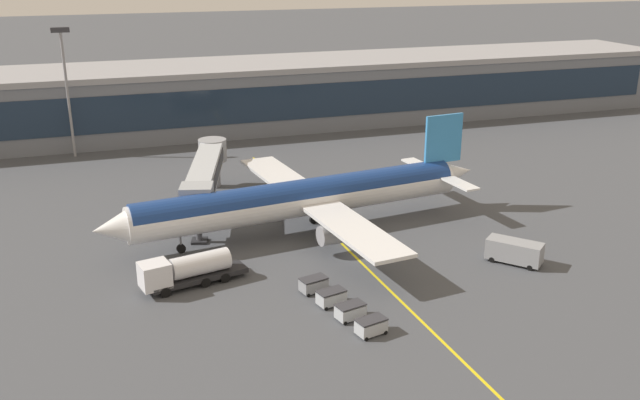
{
  "coord_description": "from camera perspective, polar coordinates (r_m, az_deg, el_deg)",
  "views": [
    {
      "loc": [
        -25.8,
        -65.69,
        31.35
      ],
      "look_at": [
        -1.67,
        6.62,
        4.5
      ],
      "focal_mm": 39.29,
      "sensor_mm": 36.0,
      "label": 1
    }
  ],
  "objects": [
    {
      "name": "baggage_cart_0",
      "position": [
        61.98,
        4.19,
        -10.2
      ],
      "size": [
        2.94,
        2.15,
        1.48
      ],
      "color": "#B2B7BC",
      "rests_on": "ground_plane"
    },
    {
      "name": "apron_lead_in_line",
      "position": [
        78.94,
        2.23,
        -4.01
      ],
      "size": [
        3.08,
        79.96,
        0.01
      ],
      "primitive_type": "cube",
      "rotation": [
        0.0,
        0.0,
        0.03
      ],
      "color": "yellow",
      "rests_on": "ground_plane"
    },
    {
      "name": "baggage_cart_3",
      "position": [
        69.02,
        -0.53,
        -6.89
      ],
      "size": [
        2.94,
        2.15,
        1.48
      ],
      "color": "gray",
      "rests_on": "ground_plane"
    },
    {
      "name": "apron_light_mast_0",
      "position": [
        119.3,
        -19.97,
        9.05
      ],
      "size": [
        2.8,
        0.5,
        20.67
      ],
      "color": "gray",
      "rests_on": "ground_plane"
    },
    {
      "name": "terminal_building",
      "position": [
        133.3,
        -10.59,
        8.16
      ],
      "size": [
        196.68,
        20.61,
        12.16
      ],
      "color": "slate",
      "rests_on": "ground_plane"
    },
    {
      "name": "lavatory_truck",
      "position": [
        77.78,
        15.46,
        -3.97
      ],
      "size": [
        5.54,
        5.89,
        2.5
      ],
      "color": "gray",
      "rests_on": "ground_plane"
    },
    {
      "name": "fuel_tanker",
      "position": [
        70.96,
        -10.82,
        -5.63
      ],
      "size": [
        11.09,
        4.77,
        3.25
      ],
      "color": "#232326",
      "rests_on": "ground_plane"
    },
    {
      "name": "main_airliner",
      "position": [
        82.33,
        -1.37,
        0.19
      ],
      "size": [
        48.3,
        38.5,
        12.37
      ],
      "color": "white",
      "rests_on": "ground_plane"
    },
    {
      "name": "baggage_cart_2",
      "position": [
        66.6,
        0.92,
        -7.92
      ],
      "size": [
        2.94,
        2.15,
        1.48
      ],
      "color": "#B2B7BC",
      "rests_on": "ground_plane"
    },
    {
      "name": "jet_bridge",
      "position": [
        90.35,
        -9.25,
        2.35
      ],
      "size": [
        9.43,
        23.6,
        6.95
      ],
      "color": "#B2B7BC",
      "rests_on": "ground_plane"
    },
    {
      "name": "baggage_cart_1",
      "position": [
        64.25,
        2.49,
        -9.02
      ],
      "size": [
        2.94,
        2.15,
        1.48
      ],
      "color": "#B2B7BC",
      "rests_on": "ground_plane"
    },
    {
      "name": "ground_plane",
      "position": [
        77.23,
        2.74,
        -4.57
      ],
      "size": [
        700.0,
        700.0,
        0.0
      ],
      "primitive_type": "plane",
      "color": "#47494F"
    }
  ]
}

